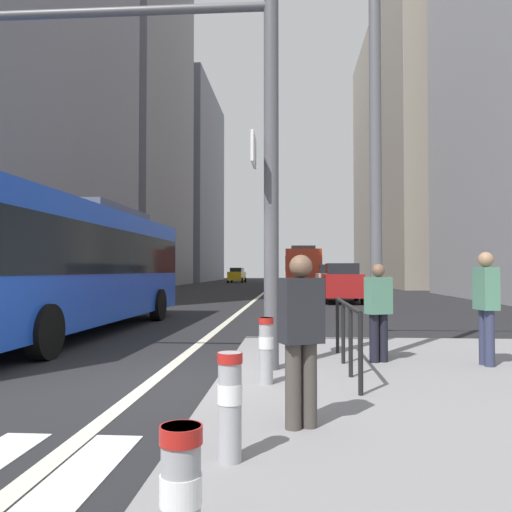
% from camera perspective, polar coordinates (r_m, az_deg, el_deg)
% --- Properties ---
extents(ground_plane, '(160.00, 160.00, 0.00)m').
position_cam_1_polar(ground_plane, '(27.43, -0.19, -4.94)').
color(ground_plane, black).
extents(lane_centre_line, '(0.20, 80.00, 0.01)m').
position_cam_1_polar(lane_centre_line, '(37.40, 0.93, -4.04)').
color(lane_centre_line, beige).
rests_on(lane_centre_line, ground).
extents(office_tower_left_mid, '(11.59, 20.74, 40.48)m').
position_cam_1_polar(office_tower_left_mid, '(58.74, -14.72, 16.96)').
color(office_tower_left_mid, gray).
rests_on(office_tower_left_mid, ground).
extents(office_tower_left_far, '(11.94, 23.84, 29.15)m').
position_cam_1_polar(office_tower_left_far, '(81.82, -8.83, 7.55)').
color(office_tower_left_far, slate).
rests_on(office_tower_left_far, ground).
extents(office_tower_right_mid, '(12.15, 16.30, 54.17)m').
position_cam_1_polar(office_tower_right_mid, '(57.97, 20.48, 24.59)').
color(office_tower_right_mid, gray).
rests_on(office_tower_right_mid, ground).
extents(office_tower_right_far, '(10.74, 19.72, 32.43)m').
position_cam_1_polar(office_tower_right_far, '(74.48, 15.77, 9.78)').
color(office_tower_right_far, gray).
rests_on(office_tower_right_far, ground).
extents(city_bus_blue_oncoming, '(2.86, 11.44, 3.40)m').
position_cam_1_polar(city_bus_blue_oncoming, '(13.82, -19.64, -0.52)').
color(city_bus_blue_oncoming, blue).
rests_on(city_bus_blue_oncoming, ground).
extents(city_bus_red_receding, '(2.79, 10.98, 3.40)m').
position_cam_1_polar(city_bus_red_receding, '(40.98, 5.21, -1.26)').
color(city_bus_red_receding, red).
rests_on(city_bus_red_receding, ground).
extents(city_bus_red_distant, '(2.76, 11.22, 3.40)m').
position_cam_1_polar(city_bus_red_distant, '(64.50, 4.87, -1.38)').
color(city_bus_red_distant, red).
rests_on(city_bus_red_distant, ground).
extents(car_oncoming_mid, '(2.21, 4.55, 1.94)m').
position_cam_1_polar(car_oncoming_mid, '(67.51, -2.13, -2.11)').
color(car_oncoming_mid, gold).
rests_on(car_oncoming_mid, ground).
extents(car_receding_near, '(2.07, 4.57, 1.94)m').
position_cam_1_polar(car_receding_near, '(26.10, 9.38, -2.91)').
color(car_receding_near, maroon).
rests_on(car_receding_near, ground).
extents(car_receding_far, '(2.05, 4.42, 1.94)m').
position_cam_1_polar(car_receding_far, '(31.40, 8.38, -2.69)').
color(car_receding_far, '#B2A899').
rests_on(car_receding_far, ground).
extents(traffic_signal_gantry, '(5.77, 0.65, 6.00)m').
position_cam_1_polar(traffic_signal_gantry, '(8.29, -12.11, 15.93)').
color(traffic_signal_gantry, '#515156').
rests_on(traffic_signal_gantry, median_island).
extents(street_lamp_post, '(5.50, 0.32, 8.00)m').
position_cam_1_polar(street_lamp_post, '(9.62, 12.98, 20.95)').
color(street_lamp_post, '#56565B').
rests_on(street_lamp_post, median_island).
extents(bollard_front, '(0.20, 0.20, 0.75)m').
position_cam_1_polar(bollard_front, '(2.58, -8.30, -25.07)').
color(bollard_front, '#99999E').
rests_on(bollard_front, median_island).
extents(bollard_left, '(0.20, 0.20, 0.82)m').
position_cam_1_polar(bollard_left, '(4.08, -2.91, -15.64)').
color(bollard_left, '#99999E').
rests_on(bollard_left, median_island).
extents(bollard_right, '(0.20, 0.20, 0.84)m').
position_cam_1_polar(bollard_right, '(6.71, 1.11, -9.99)').
color(bollard_right, '#99999E').
rests_on(bollard_right, median_island).
extents(pedestrian_railing, '(0.06, 3.13, 0.98)m').
position_cam_1_polar(pedestrian_railing, '(7.72, 9.97, -7.24)').
color(pedestrian_railing, black).
rests_on(pedestrian_railing, median_island).
extents(pedestrian_waiting, '(0.44, 0.37, 1.59)m').
position_cam_1_polar(pedestrian_waiting, '(4.84, 4.99, -8.39)').
color(pedestrian_waiting, '#423D38').
rests_on(pedestrian_waiting, median_island).
extents(pedestrian_walking, '(0.44, 0.36, 1.55)m').
position_cam_1_polar(pedestrian_walking, '(8.45, 13.36, -5.61)').
color(pedestrian_walking, black).
rests_on(pedestrian_walking, median_island).
extents(pedestrian_far, '(0.30, 0.41, 1.73)m').
position_cam_1_polar(pedestrian_far, '(8.66, 24.06, -4.67)').
color(pedestrian_far, '#2D334C').
rests_on(pedestrian_far, median_island).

